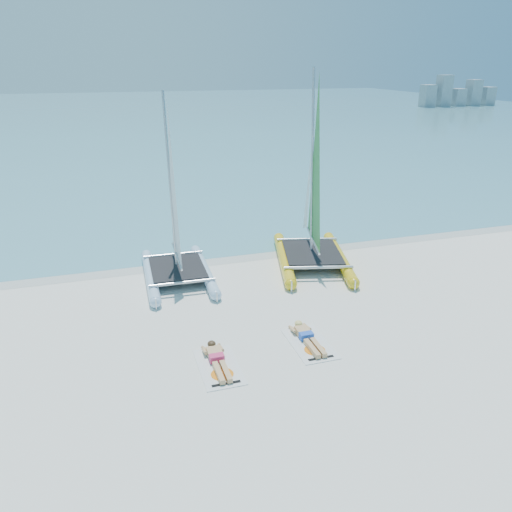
# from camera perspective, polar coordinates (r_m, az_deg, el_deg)

# --- Properties ---
(ground) EXTENTS (140.00, 140.00, 0.00)m
(ground) POSITION_cam_1_polar(r_m,az_deg,el_deg) (14.87, 3.98, -7.32)
(ground) COLOR silver
(ground) RESTS_ON ground
(sea) EXTENTS (140.00, 115.00, 0.01)m
(sea) POSITION_cam_1_polar(r_m,az_deg,el_deg) (75.61, -14.05, 15.39)
(sea) COLOR #67A3AD
(sea) RESTS_ON ground
(wet_sand_strip) EXTENTS (140.00, 1.40, 0.01)m
(wet_sand_strip) POSITION_cam_1_polar(r_m,az_deg,el_deg) (19.61, -1.79, 0.08)
(wet_sand_strip) COLOR beige
(wet_sand_strip) RESTS_ON ground
(distant_skyline) EXTENTS (14.00, 2.00, 5.00)m
(distant_skyline) POSITION_cam_1_polar(r_m,az_deg,el_deg) (94.59, 21.98, 16.80)
(distant_skyline) COLOR #9EA8AE
(distant_skyline) RESTS_ON ground
(catamaran_blue) EXTENTS (2.41, 4.80, 6.45)m
(catamaran_blue) POSITION_cam_1_polar(r_m,az_deg,el_deg) (17.22, -9.30, 3.52)
(catamaran_blue) COLOR #BDE2F8
(catamaran_blue) RESTS_ON ground
(catamaran_yellow) EXTENTS (3.77, 5.79, 7.18)m
(catamaran_yellow) POSITION_cam_1_polar(r_m,az_deg,el_deg) (18.76, 6.43, 6.23)
(catamaran_yellow) COLOR yellow
(catamaran_yellow) RESTS_ON ground
(towel_a) EXTENTS (1.00, 1.85, 0.02)m
(towel_a) POSITION_cam_1_polar(r_m,az_deg,el_deg) (12.78, -4.26, -12.51)
(towel_a) COLOR silver
(towel_a) RESTS_ON ground
(sunbather_a) EXTENTS (0.37, 1.73, 0.26)m
(sunbather_a) POSITION_cam_1_polar(r_m,az_deg,el_deg) (12.88, -4.48, -11.65)
(sunbather_a) COLOR tan
(sunbather_a) RESTS_ON towel_a
(towel_b) EXTENTS (1.00, 1.85, 0.02)m
(towel_b) POSITION_cam_1_polar(r_m,az_deg,el_deg) (13.75, 6.14, -9.93)
(towel_b) COLOR silver
(towel_b) RESTS_ON ground
(sunbather_b) EXTENTS (0.37, 1.73, 0.26)m
(sunbather_b) POSITION_cam_1_polar(r_m,az_deg,el_deg) (13.84, 5.84, -9.16)
(sunbather_b) COLOR tan
(sunbather_b) RESTS_ON towel_b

